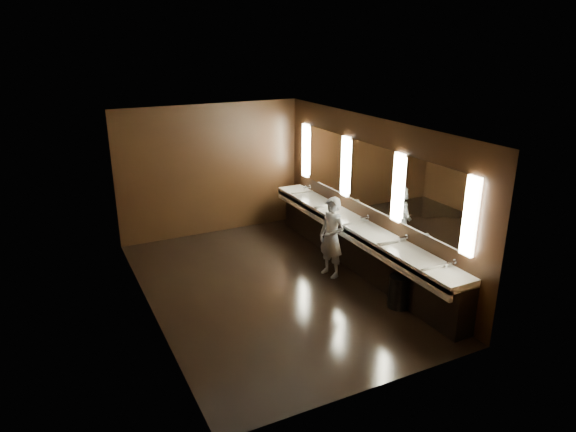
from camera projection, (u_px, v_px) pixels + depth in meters
name	position (u px, v px, depth m)	size (l,w,h in m)	color
floor	(270.00, 288.00, 8.86)	(6.00, 6.00, 0.00)	black
ceiling	(268.00, 125.00, 7.93)	(4.00, 6.00, 0.02)	#2D2D2B
wall_back	(211.00, 170.00, 10.93)	(4.00, 0.02, 2.80)	black
wall_front	(378.00, 287.00, 5.86)	(4.00, 0.02, 2.80)	black
wall_left	(146.00, 230.00, 7.55)	(0.02, 6.00, 2.80)	black
wall_right	(370.00, 195.00, 9.23)	(0.02, 6.00, 2.80)	black
sink_counter	(358.00, 243.00, 9.45)	(0.55, 5.40, 1.01)	black
mirror_band	(370.00, 176.00, 9.11)	(0.06, 5.03, 1.15)	white
person	(332.00, 237.00, 9.09)	(0.54, 0.35, 1.47)	#93ADDC
trash_bin	(399.00, 292.00, 8.16)	(0.34, 0.34, 0.53)	black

